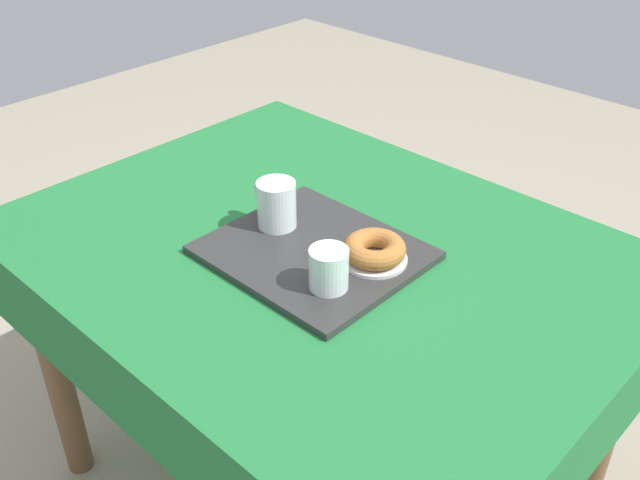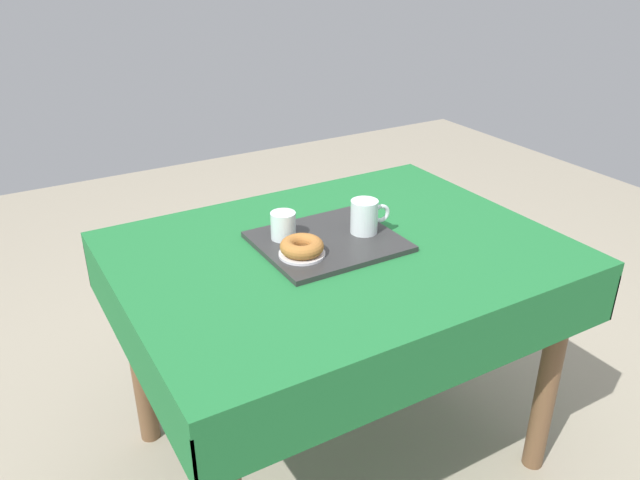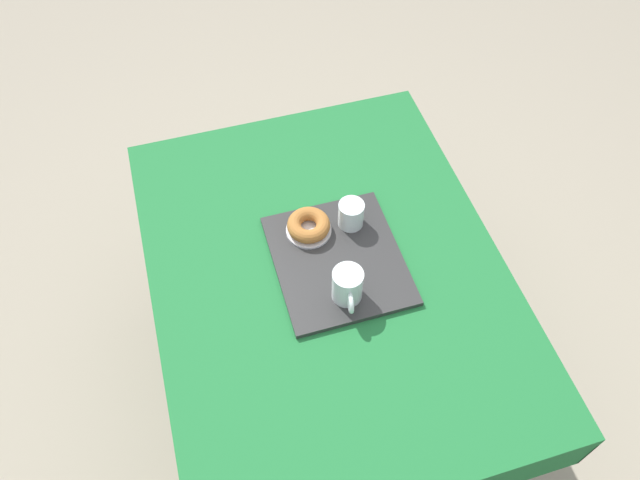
{
  "view_description": "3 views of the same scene",
  "coord_description": "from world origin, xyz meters",
  "px_view_note": "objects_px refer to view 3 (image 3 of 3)",
  "views": [
    {
      "loc": [
        -0.81,
        0.85,
        1.52
      ],
      "look_at": [
        -0.02,
        0.02,
        0.77
      ],
      "focal_mm": 40.27,
      "sensor_mm": 36.0,
      "label": 1
    },
    {
      "loc": [
        -0.83,
        -1.32,
        1.53
      ],
      "look_at": [
        -0.06,
        0.0,
        0.78
      ],
      "focal_mm": 35.25,
      "sensor_mm": 36.0,
      "label": 2
    },
    {
      "loc": [
        0.85,
        -0.27,
        2.11
      ],
      "look_at": [
        -0.08,
        0.0,
        0.77
      ],
      "focal_mm": 34.74,
      "sensor_mm": 36.0,
      "label": 3
    }
  ],
  "objects_px": {
    "tea_mug_left": "(347,286)",
    "donut_plate_left": "(309,230)",
    "serving_tray": "(338,260)",
    "water_glass_near": "(351,215)",
    "sugar_donut_left": "(309,225)",
    "dining_table": "(328,290)"
  },
  "relations": [
    {
      "from": "tea_mug_left",
      "to": "water_glass_near",
      "type": "relative_size",
      "value": 1.54
    },
    {
      "from": "water_glass_near",
      "to": "donut_plate_left",
      "type": "height_order",
      "value": "water_glass_near"
    },
    {
      "from": "dining_table",
      "to": "donut_plate_left",
      "type": "bearing_deg",
      "value": -172.73
    },
    {
      "from": "dining_table",
      "to": "water_glass_near",
      "type": "bearing_deg",
      "value": 140.29
    },
    {
      "from": "serving_tray",
      "to": "tea_mug_left",
      "type": "distance_m",
      "value": 0.13
    },
    {
      "from": "water_glass_near",
      "to": "sugar_donut_left",
      "type": "height_order",
      "value": "water_glass_near"
    },
    {
      "from": "tea_mug_left",
      "to": "water_glass_near",
      "type": "xyz_separation_m",
      "value": [
        -0.22,
        0.08,
        -0.01
      ]
    },
    {
      "from": "water_glass_near",
      "to": "dining_table",
      "type": "bearing_deg",
      "value": -39.71
    },
    {
      "from": "serving_tray",
      "to": "water_glass_near",
      "type": "relative_size",
      "value": 4.94
    },
    {
      "from": "donut_plate_left",
      "to": "sugar_donut_left",
      "type": "relative_size",
      "value": 1.06
    },
    {
      "from": "tea_mug_left",
      "to": "water_glass_near",
      "type": "bearing_deg",
      "value": 159.62
    },
    {
      "from": "serving_tray",
      "to": "water_glass_near",
      "type": "bearing_deg",
      "value": 146.44
    },
    {
      "from": "tea_mug_left",
      "to": "donut_plate_left",
      "type": "relative_size",
      "value": 0.95
    },
    {
      "from": "serving_tray",
      "to": "tea_mug_left",
      "type": "relative_size",
      "value": 3.21
    },
    {
      "from": "donut_plate_left",
      "to": "water_glass_near",
      "type": "bearing_deg",
      "value": 87.11
    },
    {
      "from": "serving_tray",
      "to": "water_glass_near",
      "type": "xyz_separation_m",
      "value": [
        -0.1,
        0.07,
        0.04
      ]
    },
    {
      "from": "serving_tray",
      "to": "sugar_donut_left",
      "type": "height_order",
      "value": "sugar_donut_left"
    },
    {
      "from": "sugar_donut_left",
      "to": "water_glass_near",
      "type": "bearing_deg",
      "value": 87.11
    },
    {
      "from": "tea_mug_left",
      "to": "dining_table",
      "type": "bearing_deg",
      "value": -167.91
    },
    {
      "from": "dining_table",
      "to": "tea_mug_left",
      "type": "relative_size",
      "value": 10.16
    },
    {
      "from": "tea_mug_left",
      "to": "donut_plate_left",
      "type": "distance_m",
      "value": 0.23
    },
    {
      "from": "donut_plate_left",
      "to": "sugar_donut_left",
      "type": "height_order",
      "value": "sugar_donut_left"
    }
  ]
}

